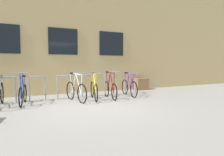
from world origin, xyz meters
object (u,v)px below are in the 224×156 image
Objects in this scene: bicycle_yellow at (94,89)px; bicycle_maroon at (110,89)px; bicycle_purple at (129,87)px; planter_box at (141,84)px; bicycle_blue at (23,93)px; bicycle_white at (76,91)px; bicycle_silver at (0,94)px.

bicycle_maroon is at bearing -3.98° from bicycle_yellow.
planter_box is at bearing 41.57° from bicycle_purple.
bicycle_purple is 1.02m from bicycle_maroon.
bicycle_maroon is at bearing -3.94° from bicycle_blue.
bicycle_white is at bearing -179.92° from bicycle_maroon.
bicycle_blue is at bearing 179.92° from bicycle_purple.
bicycle_purple reaches higher than planter_box.
bicycle_silver is (-2.43, 0.20, 0.01)m from bicycle_white.
bicycle_white is 4.32m from planter_box.
planter_box is (2.60, 1.63, -0.08)m from bicycle_maroon.
bicycle_white is 2.44m from bicycle_silver.
planter_box is at bearing 25.87° from bicycle_yellow.
bicycle_yellow is at bearing -2.77° from bicycle_silver.
bicycle_white is 2.40m from bicycle_purple.
bicycle_purple is at bearing -138.43° from planter_box.
bicycle_purple is at bearing 11.93° from bicycle_maroon.
bicycle_maroon is 3.83m from bicycle_silver.
bicycle_yellow reaches higher than bicycle_purple.
planter_box is at bearing 13.81° from bicycle_blue.
bicycle_blue reaches higher than bicycle_white.
bicycle_yellow is 0.91× the size of bicycle_silver.
bicycle_blue is 5.93m from planter_box.
bicycle_silver is 0.67m from bicycle_blue.
bicycle_silver is (-3.83, 0.20, 0.02)m from bicycle_maroon.
bicycle_yellow is 2.37× the size of planter_box.
bicycle_white is 1.04× the size of bicycle_blue.
planter_box is (3.27, 1.59, -0.08)m from bicycle_yellow.
bicycle_yellow reaches higher than planter_box.
bicycle_yellow is at bearing -3.92° from bicycle_blue.
bicycle_white is 1.39m from bicycle_maroon.
bicycle_maroon is 1.04× the size of bicycle_blue.
bicycle_silver is at bearing -167.43° from planter_box.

